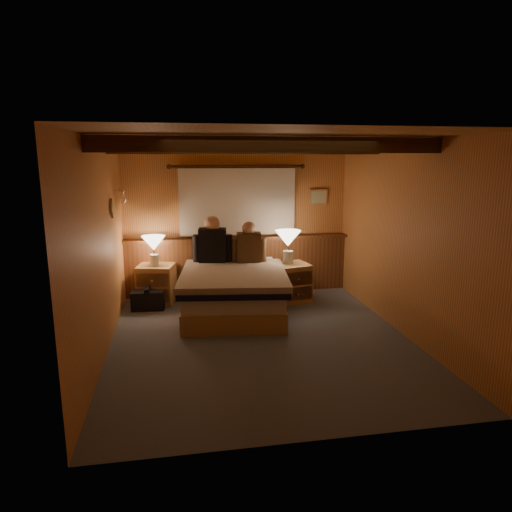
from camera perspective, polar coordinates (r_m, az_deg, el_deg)
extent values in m
plane|color=#575E67|center=(5.70, 0.59, -10.35)|extent=(4.20, 4.20, 0.00)
plane|color=#B78144|center=(5.27, 0.65, 14.54)|extent=(4.20, 4.20, 0.00)
plane|color=#DA934E|center=(7.40, -2.37, 4.53)|extent=(3.60, 0.00, 3.60)
plane|color=#DA934E|center=(5.33, -18.77, 0.91)|extent=(0.00, 4.20, 4.20)
plane|color=#DA934E|center=(5.95, 17.94, 2.07)|extent=(0.00, 4.20, 4.20)
plane|color=#DA934E|center=(3.37, 7.20, -4.86)|extent=(3.60, 0.00, 3.60)
cube|color=brown|center=(7.48, -2.26, -1.23)|extent=(3.60, 0.12, 0.90)
cube|color=brown|center=(7.33, -2.22, 2.24)|extent=(3.60, 0.22, 0.04)
cylinder|color=#4A2D12|center=(7.26, -2.34, 11.11)|extent=(2.10, 0.05, 0.05)
sphere|color=#4A2D12|center=(7.20, -10.81, 10.90)|extent=(0.08, 0.08, 0.08)
sphere|color=#4A2D12|center=(7.47, 5.82, 11.09)|extent=(0.08, 0.08, 0.08)
cube|color=#EEE5CE|center=(7.30, -2.31, 6.80)|extent=(1.85, 0.08, 1.05)
cube|color=#4A2D12|center=(4.68, 2.04, 13.74)|extent=(3.60, 0.15, 0.16)
cube|color=#4A2D12|center=(6.15, -0.93, 13.36)|extent=(3.60, 0.15, 0.16)
cylinder|color=white|center=(6.83, -16.60, 8.04)|extent=(0.03, 0.55, 0.03)
torus|color=white|center=(6.69, -16.42, 6.94)|extent=(0.01, 0.21, 0.21)
torus|color=white|center=(6.92, -16.21, 7.11)|extent=(0.01, 0.21, 0.21)
cube|color=tan|center=(7.64, 7.80, 7.31)|extent=(0.30, 0.03, 0.25)
cube|color=beige|center=(7.63, 7.83, 7.30)|extent=(0.24, 0.01, 0.19)
cube|color=tan|center=(6.59, -2.76, -5.95)|extent=(1.57, 1.96, 0.27)
cube|color=silver|center=(6.51, -2.78, -3.92)|extent=(1.52, 1.92, 0.22)
cube|color=black|center=(6.26, -2.79, -3.30)|extent=(1.58, 1.61, 0.07)
cube|color=#CC8C8D|center=(6.36, -2.80, -2.47)|extent=(1.65, 1.79, 0.11)
cube|color=silver|center=(7.16, -5.54, -0.99)|extent=(0.58, 0.37, 0.14)
cube|color=silver|center=(7.16, -0.05, -0.94)|extent=(0.58, 0.37, 0.14)
cube|color=tan|center=(7.17, -12.31, -3.39)|extent=(0.62, 0.58, 0.59)
cube|color=brown|center=(6.93, -12.82, -2.96)|extent=(0.47, 0.12, 0.20)
cube|color=brown|center=(6.99, -12.73, -4.81)|extent=(0.47, 0.12, 0.20)
cylinder|color=white|center=(6.93, -12.82, -2.96)|extent=(0.04, 0.04, 0.03)
cylinder|color=white|center=(6.99, -12.73, -4.81)|extent=(0.04, 0.04, 0.03)
cube|color=tan|center=(7.09, 4.35, -3.31)|extent=(0.63, 0.58, 0.59)
cube|color=brown|center=(6.86, 5.22, -2.84)|extent=(0.48, 0.12, 0.21)
cube|color=brown|center=(6.92, 5.18, -4.73)|extent=(0.48, 0.12, 0.21)
cylinder|color=white|center=(6.86, 5.22, -2.84)|extent=(0.04, 0.04, 0.03)
cylinder|color=white|center=(6.92, 5.18, -4.73)|extent=(0.04, 0.04, 0.03)
cylinder|color=silver|center=(7.04, -12.59, -0.51)|extent=(0.14, 0.14, 0.18)
cylinder|color=white|center=(7.01, -12.64, 0.42)|extent=(0.02, 0.02, 0.10)
cone|color=#F4E4BE|center=(6.99, -12.69, 1.59)|extent=(0.35, 0.35, 0.21)
cylinder|color=silver|center=(7.02, 3.98, -0.15)|extent=(0.15, 0.15, 0.20)
cylinder|color=white|center=(6.99, 3.99, 0.90)|extent=(0.03, 0.03, 0.11)
cone|color=#F4E4BE|center=(6.96, 4.01, 2.22)|extent=(0.39, 0.39, 0.24)
cube|color=black|center=(6.95, -5.45, 1.25)|extent=(0.44, 0.30, 0.54)
cylinder|color=black|center=(6.98, -7.37, 0.90)|extent=(0.13, 0.13, 0.43)
cylinder|color=black|center=(6.95, -3.50, 0.92)|extent=(0.13, 0.13, 0.43)
sphere|color=#DDA384|center=(6.90, -5.51, 4.06)|extent=(0.24, 0.24, 0.24)
cube|color=#4A321D|center=(6.93, -0.89, 1.00)|extent=(0.38, 0.25, 0.47)
cylinder|color=#4A321D|center=(6.93, -2.61, 0.67)|extent=(0.11, 0.11, 0.38)
cylinder|color=#4A321D|center=(6.95, 0.82, 0.71)|extent=(0.11, 0.11, 0.38)
sphere|color=#DDA384|center=(6.87, -0.90, 3.47)|extent=(0.21, 0.21, 0.21)
cube|color=black|center=(6.92, -13.33, -5.34)|extent=(0.48, 0.31, 0.28)
cylinder|color=black|center=(6.87, -13.39, -4.08)|extent=(0.09, 0.28, 0.07)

